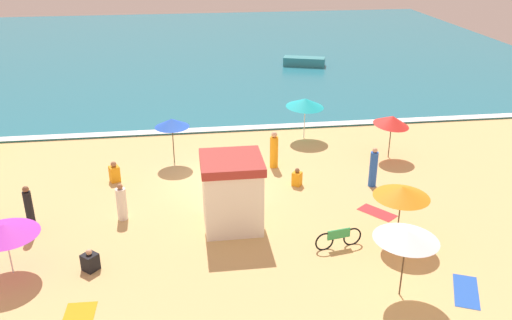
{
  "coord_description": "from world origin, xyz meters",
  "views": [
    {
      "loc": [
        -1.27,
        -22.52,
        10.71
      ],
      "look_at": [
        1.84,
        0.06,
        0.8
      ],
      "focal_mm": 38.13,
      "sensor_mm": 36.0,
      "label": 1
    }
  ],
  "objects_px": {
    "beach_umbrella_3": "(305,103)",
    "small_boat_0": "(304,61)",
    "beach_umbrella_1": "(392,121)",
    "beachgoer_0": "(90,261)",
    "parked_bicycle": "(338,238)",
    "beach_umbrella_2": "(172,123)",
    "beach_umbrella_6": "(407,235)",
    "lifeguard_cabana": "(232,192)",
    "beachgoer_6": "(29,210)",
    "beachgoer_1": "(114,173)",
    "beachgoer_7": "(373,168)",
    "beachgoer_5": "(122,203)",
    "beachgoer_3": "(297,178)",
    "beachgoer_2": "(274,151)",
    "beach_umbrella_7": "(4,230)",
    "beach_umbrella_0": "(402,192)"
  },
  "relations": [
    {
      "from": "beach_umbrella_3",
      "to": "small_boat_0",
      "type": "bearing_deg",
      "value": 77.48
    },
    {
      "from": "beach_umbrella_1",
      "to": "beachgoer_0",
      "type": "distance_m",
      "value": 15.64
    },
    {
      "from": "beach_umbrella_1",
      "to": "parked_bicycle",
      "type": "height_order",
      "value": "beach_umbrella_1"
    },
    {
      "from": "beach_umbrella_2",
      "to": "beach_umbrella_6",
      "type": "distance_m",
      "value": 13.37
    },
    {
      "from": "lifeguard_cabana",
      "to": "beachgoer_6",
      "type": "xyz_separation_m",
      "value": [
        -7.54,
        0.53,
        -0.51
      ]
    },
    {
      "from": "beachgoer_1",
      "to": "beachgoer_6",
      "type": "bearing_deg",
      "value": -122.81
    },
    {
      "from": "beach_umbrella_3",
      "to": "beachgoer_7",
      "type": "bearing_deg",
      "value": -74.42
    },
    {
      "from": "beach_umbrella_6",
      "to": "beachgoer_6",
      "type": "distance_m",
      "value": 13.56
    },
    {
      "from": "beachgoer_1",
      "to": "beachgoer_5",
      "type": "bearing_deg",
      "value": -79.6
    },
    {
      "from": "beach_umbrella_6",
      "to": "beachgoer_0",
      "type": "bearing_deg",
      "value": 164.61
    },
    {
      "from": "beachgoer_3",
      "to": "beachgoer_2",
      "type": "bearing_deg",
      "value": 108.05
    },
    {
      "from": "beach_umbrella_7",
      "to": "small_boat_0",
      "type": "bearing_deg",
      "value": 59.31
    },
    {
      "from": "beach_umbrella_2",
      "to": "beachgoer_0",
      "type": "distance_m",
      "value": 9.27
    },
    {
      "from": "beachgoer_0",
      "to": "beach_umbrella_2",
      "type": "bearing_deg",
      "value": 72.18
    },
    {
      "from": "parked_bicycle",
      "to": "beachgoer_0",
      "type": "xyz_separation_m",
      "value": [
        -8.64,
        -0.2,
        -0.06
      ]
    },
    {
      "from": "lifeguard_cabana",
      "to": "beachgoer_1",
      "type": "xyz_separation_m",
      "value": [
        -4.9,
        4.62,
        -1.01
      ]
    },
    {
      "from": "beach_umbrella_7",
      "to": "beachgoer_3",
      "type": "xyz_separation_m",
      "value": [
        10.76,
        5.24,
        -1.32
      ]
    },
    {
      "from": "beach_umbrella_2",
      "to": "beach_umbrella_3",
      "type": "xyz_separation_m",
      "value": [
        7.0,
        2.39,
        -0.05
      ]
    },
    {
      "from": "lifeguard_cabana",
      "to": "beachgoer_2",
      "type": "relative_size",
      "value": 1.57
    },
    {
      "from": "beachgoer_0",
      "to": "beachgoer_5",
      "type": "distance_m",
      "value": 3.47
    },
    {
      "from": "beachgoer_3",
      "to": "beach_umbrella_0",
      "type": "bearing_deg",
      "value": -61.84
    },
    {
      "from": "parked_bicycle",
      "to": "beachgoer_0",
      "type": "height_order",
      "value": "beachgoer_0"
    },
    {
      "from": "beachgoer_3",
      "to": "beach_umbrella_1",
      "type": "bearing_deg",
      "value": 25.84
    },
    {
      "from": "beachgoer_0",
      "to": "small_boat_0",
      "type": "relative_size",
      "value": 0.22
    },
    {
      "from": "beachgoer_0",
      "to": "beachgoer_1",
      "type": "relative_size",
      "value": 0.81
    },
    {
      "from": "lifeguard_cabana",
      "to": "beachgoer_5",
      "type": "xyz_separation_m",
      "value": [
        -4.24,
        1.08,
        -0.73
      ]
    },
    {
      "from": "beachgoer_0",
      "to": "beachgoer_1",
      "type": "distance_m",
      "value": 6.91
    },
    {
      "from": "parked_bicycle",
      "to": "beachgoer_3",
      "type": "height_order",
      "value": "beachgoer_3"
    },
    {
      "from": "lifeguard_cabana",
      "to": "beach_umbrella_7",
      "type": "xyz_separation_m",
      "value": [
        -7.58,
        -2.14,
        0.25
      ]
    },
    {
      "from": "beachgoer_2",
      "to": "lifeguard_cabana",
      "type": "bearing_deg",
      "value": -115.58
    },
    {
      "from": "beach_umbrella_6",
      "to": "beachgoer_2",
      "type": "distance_m",
      "value": 10.54
    },
    {
      "from": "beachgoer_0",
      "to": "beachgoer_3",
      "type": "xyz_separation_m",
      "value": [
        8.21,
        5.39,
        0.03
      ]
    },
    {
      "from": "beach_umbrella_0",
      "to": "beach_umbrella_7",
      "type": "xyz_separation_m",
      "value": [
        -13.45,
        -0.21,
        -0.32
      ]
    },
    {
      "from": "beach_umbrella_0",
      "to": "beach_umbrella_1",
      "type": "height_order",
      "value": "beach_umbrella_1"
    },
    {
      "from": "lifeguard_cabana",
      "to": "beach_umbrella_6",
      "type": "height_order",
      "value": "lifeguard_cabana"
    },
    {
      "from": "lifeguard_cabana",
      "to": "beachgoer_3",
      "type": "bearing_deg",
      "value": 44.29
    },
    {
      "from": "beach_umbrella_3",
      "to": "beachgoer_2",
      "type": "relative_size",
      "value": 1.57
    },
    {
      "from": "beachgoer_2",
      "to": "beachgoer_5",
      "type": "bearing_deg",
      "value": -148.47
    },
    {
      "from": "beach_umbrella_7",
      "to": "beachgoer_3",
      "type": "height_order",
      "value": "beach_umbrella_7"
    },
    {
      "from": "beachgoer_0",
      "to": "beach_umbrella_1",
      "type": "bearing_deg",
      "value": 30.52
    },
    {
      "from": "beach_umbrella_1",
      "to": "beachgoer_3",
      "type": "xyz_separation_m",
      "value": [
        -5.19,
        -2.51,
        -1.57
      ]
    },
    {
      "from": "beach_umbrella_0",
      "to": "beachgoer_6",
      "type": "distance_m",
      "value": 13.68
    },
    {
      "from": "beach_umbrella_7",
      "to": "beach_umbrella_6",
      "type": "bearing_deg",
      "value": -12.96
    },
    {
      "from": "lifeguard_cabana",
      "to": "beachgoer_2",
      "type": "xyz_separation_m",
      "value": [
        2.5,
        5.22,
        -0.59
      ]
    },
    {
      "from": "beach_umbrella_6",
      "to": "beachgoer_3",
      "type": "relative_size",
      "value": 2.84
    },
    {
      "from": "beach_umbrella_7",
      "to": "beachgoer_1",
      "type": "bearing_deg",
      "value": 68.36
    },
    {
      "from": "beach_umbrella_1",
      "to": "parked_bicycle",
      "type": "relative_size",
      "value": 1.39
    },
    {
      "from": "beachgoer_0",
      "to": "beachgoer_5",
      "type": "relative_size",
      "value": 0.52
    },
    {
      "from": "beach_umbrella_0",
      "to": "beach_umbrella_6",
      "type": "distance_m",
      "value": 3.25
    },
    {
      "from": "beach_umbrella_3",
      "to": "parked_bicycle",
      "type": "height_order",
      "value": "beach_umbrella_3"
    }
  ]
}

